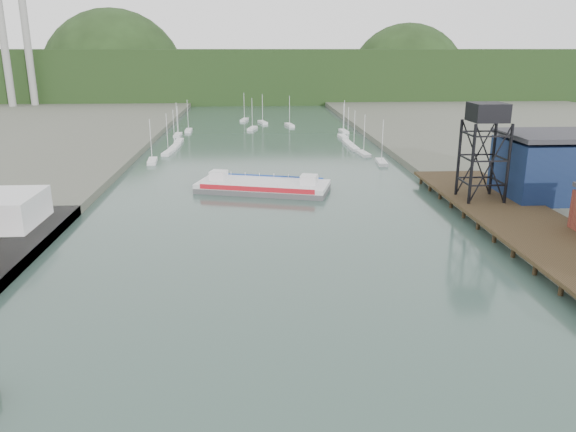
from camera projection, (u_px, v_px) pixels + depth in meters
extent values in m
cube|color=black|center=(526.00, 222.00, 82.90)|extent=(14.00, 70.00, 0.50)
cylinder|color=black|center=(486.00, 230.00, 82.85)|extent=(0.60, 0.60, 2.20)
cylinder|color=black|center=(565.00, 229.00, 83.58)|extent=(0.60, 0.60, 2.20)
cylinder|color=black|center=(472.00, 165.00, 90.21)|extent=(0.50, 0.50, 13.00)
cylinder|color=black|center=(508.00, 164.00, 90.58)|extent=(0.50, 0.50, 13.00)
cylinder|color=black|center=(459.00, 158.00, 95.94)|extent=(0.50, 0.50, 13.00)
cylinder|color=black|center=(493.00, 157.00, 96.31)|extent=(0.50, 0.50, 13.00)
cube|color=black|center=(488.00, 112.00, 90.96)|extent=(5.50, 5.50, 3.00)
cube|color=#0D163B|center=(562.00, 169.00, 96.68)|extent=(20.00, 14.00, 10.00)
cube|color=#2D2D33|center=(567.00, 135.00, 94.98)|extent=(20.50, 14.50, 0.80)
cube|color=silver|center=(152.00, 161.00, 135.69)|extent=(2.67, 7.65, 0.90)
cube|color=silver|center=(168.00, 153.00, 146.73)|extent=(2.81, 7.67, 0.90)
cube|color=silver|center=(175.00, 147.00, 155.24)|extent=(2.35, 7.59, 0.90)
cube|color=silver|center=(179.00, 141.00, 164.71)|extent=(2.01, 7.50, 0.90)
cube|color=silver|center=(178.00, 135.00, 176.30)|extent=(2.00, 7.50, 0.90)
cube|color=silver|center=(189.00, 131.00, 185.85)|extent=(2.16, 7.54, 0.90)
cube|color=silver|center=(381.00, 162.00, 134.41)|extent=(2.53, 7.62, 0.90)
cube|color=silver|center=(363.00, 154.00, 145.25)|extent=(2.76, 7.67, 0.90)
cube|color=silver|center=(354.00, 148.00, 153.58)|extent=(2.22, 7.56, 0.90)
cube|color=silver|center=(348.00, 143.00, 162.17)|extent=(2.18, 7.54, 0.90)
cube|color=silver|center=(343.00, 137.00, 172.80)|extent=(2.46, 7.61, 0.90)
cube|color=silver|center=(344.00, 131.00, 184.03)|extent=(2.48, 7.61, 0.90)
cube|color=silver|center=(252.00, 129.00, 190.81)|extent=(3.78, 7.76, 0.90)
cube|color=silver|center=(289.00, 125.00, 199.26)|extent=(3.31, 7.74, 0.90)
cube|color=silver|center=(263.00, 122.00, 206.33)|extent=(3.76, 7.76, 0.90)
cube|color=silver|center=(244.00, 120.00, 213.57)|extent=(3.40, 7.74, 0.90)
cylinder|color=gray|center=(4.00, 40.00, 242.65)|extent=(3.20, 3.20, 60.00)
cylinder|color=gray|center=(27.00, 40.00, 247.92)|extent=(3.20, 3.20, 60.00)
cube|color=black|center=(257.00, 75.00, 321.47)|extent=(500.00, 120.00, 28.00)
sphere|color=black|center=(116.00, 82.00, 317.72)|extent=(80.00, 80.00, 80.00)
sphere|color=black|center=(406.00, 84.00, 338.26)|extent=(70.00, 70.00, 70.00)
cube|color=#4E4F51|center=(263.00, 189.00, 108.70)|extent=(26.77, 16.44, 1.00)
cube|color=silver|center=(263.00, 184.00, 108.44)|extent=(26.77, 16.44, 0.80)
cube|color=red|center=(256.00, 189.00, 103.66)|extent=(21.20, 6.15, 0.90)
cube|color=navy|center=(269.00, 177.00, 113.11)|extent=(21.20, 6.15, 0.90)
cube|color=silver|center=(219.00, 176.00, 109.91)|extent=(3.70, 3.70, 2.00)
cube|color=silver|center=(309.00, 180.00, 106.28)|extent=(3.70, 3.70, 2.00)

